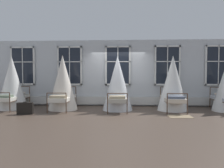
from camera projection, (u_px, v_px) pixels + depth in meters
ground at (117, 110)px, 8.94m from camera, size 27.24×27.24×0.00m
back_wall_with_windows at (118, 73)px, 9.99m from camera, size 14.62×0.10×3.06m
window_bank at (118, 84)px, 9.89m from camera, size 10.22×0.10×2.72m
cot_first at (12, 83)px, 9.14m from camera, size 1.25×1.88×2.26m
cot_second at (63, 83)px, 8.95m from camera, size 1.25×1.88×2.28m
cot_third at (118, 84)px, 8.81m from camera, size 1.25×1.88×2.24m
cot_fourth at (173, 84)px, 8.76m from camera, size 1.25×1.88×2.25m
rug_fourth at (180, 116)px, 7.48m from camera, size 0.81×0.57×0.01m
suitcase_dark at (25, 108)px, 7.91m from camera, size 0.59×0.31×0.47m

